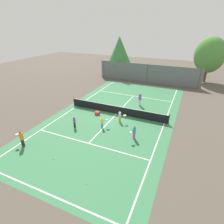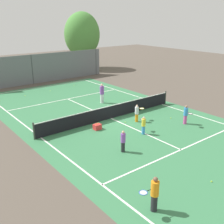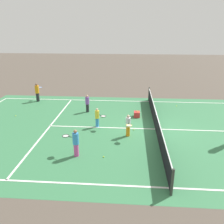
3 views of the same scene
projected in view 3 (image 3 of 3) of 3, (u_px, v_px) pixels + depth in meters
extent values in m
plane|color=brown|center=(155.00, 129.00, 14.20)|extent=(80.00, 80.00, 0.00)
cube|color=#387A4C|center=(155.00, 129.00, 14.20)|extent=(13.00, 25.00, 0.00)
cube|color=white|center=(149.00, 102.00, 19.36)|extent=(0.10, 24.00, 0.01)
cube|color=white|center=(169.00, 188.00, 9.04)|extent=(0.10, 24.00, 0.01)
cube|color=white|center=(50.00, 126.00, 14.65)|extent=(11.00, 0.10, 0.01)
cube|color=white|center=(155.00, 129.00, 14.20)|extent=(0.10, 12.80, 0.01)
cylinder|color=#333833|center=(149.00, 94.00, 19.55)|extent=(0.10, 0.10, 1.10)
cylinder|color=#333833|center=(172.00, 182.00, 8.48)|extent=(0.10, 0.10, 1.10)
cube|color=black|center=(156.00, 122.00, 14.04)|extent=(11.80, 0.03, 0.95)
cube|color=white|center=(156.00, 114.00, 13.87)|extent=(11.80, 0.04, 0.05)
cylinder|color=#D14799|center=(76.00, 150.00, 11.19)|extent=(0.23, 0.23, 0.63)
cylinder|color=#388CD8|center=(76.00, 139.00, 10.99)|extent=(0.29, 0.29, 0.55)
sphere|color=#A37556|center=(75.00, 131.00, 10.87)|extent=(0.17, 0.17, 0.17)
cylinder|color=black|center=(70.00, 137.00, 11.09)|extent=(0.10, 0.20, 0.03)
torus|color=black|center=(66.00, 136.00, 11.19)|extent=(0.42, 0.42, 0.03)
cylinder|color=silver|center=(66.00, 136.00, 11.19)|extent=(0.35, 0.35, 0.00)
cylinder|color=#232328|center=(38.00, 97.00, 19.34)|extent=(0.25, 0.25, 0.69)
cylinder|color=orange|center=(37.00, 89.00, 19.12)|extent=(0.32, 0.32, 0.61)
sphere|color=brown|center=(36.00, 85.00, 18.99)|extent=(0.19, 0.19, 0.19)
cylinder|color=black|center=(39.00, 88.00, 19.40)|extent=(0.20, 0.05, 0.03)
torus|color=blue|center=(40.00, 87.00, 19.63)|extent=(0.36, 0.36, 0.03)
cylinder|color=silver|center=(40.00, 87.00, 19.63)|extent=(0.30, 0.30, 0.00)
cylinder|color=#388CD8|center=(97.00, 122.00, 14.47)|extent=(0.20, 0.20, 0.55)
cylinder|color=yellow|center=(97.00, 114.00, 14.30)|extent=(0.25, 0.25, 0.48)
sphere|color=beige|center=(97.00, 109.00, 14.19)|extent=(0.15, 0.15, 0.15)
cylinder|color=black|center=(100.00, 115.00, 14.12)|extent=(0.15, 0.18, 0.03)
torus|color=black|center=(103.00, 116.00, 13.96)|extent=(0.46, 0.46, 0.03)
cylinder|color=silver|center=(103.00, 116.00, 13.96)|extent=(0.39, 0.39, 0.00)
cylinder|color=#232328|center=(87.00, 108.00, 16.96)|extent=(0.21, 0.21, 0.58)
cylinder|color=purple|center=(87.00, 101.00, 16.78)|extent=(0.27, 0.27, 0.51)
sphere|color=tan|center=(87.00, 96.00, 16.66)|extent=(0.16, 0.16, 0.16)
cylinder|color=orange|center=(128.00, 131.00, 13.24)|extent=(0.21, 0.21, 0.58)
cylinder|color=silver|center=(128.00, 122.00, 13.06)|extent=(0.27, 0.27, 0.51)
sphere|color=beige|center=(128.00, 116.00, 12.94)|extent=(0.16, 0.16, 0.16)
cylinder|color=black|center=(129.00, 124.00, 12.78)|extent=(0.20, 0.05, 0.03)
torus|color=yellow|center=(129.00, 125.00, 12.55)|extent=(0.36, 0.36, 0.03)
cylinder|color=silver|center=(129.00, 125.00, 12.55)|extent=(0.30, 0.30, 0.00)
cube|color=red|center=(137.00, 114.00, 16.08)|extent=(0.48, 0.39, 0.36)
sphere|color=#CCE533|center=(137.00, 111.00, 16.09)|extent=(0.07, 0.07, 0.07)
sphere|color=#CCE533|center=(138.00, 112.00, 15.91)|extent=(0.07, 0.07, 0.07)
sphere|color=#CCE533|center=(16.00, 116.00, 16.23)|extent=(0.07, 0.07, 0.07)
sphere|color=#CCE533|center=(177.00, 106.00, 18.22)|extent=(0.07, 0.07, 0.07)
sphere|color=#CCE533|center=(102.00, 117.00, 15.97)|extent=(0.07, 0.07, 0.07)
sphere|color=#CCE533|center=(134.00, 130.00, 14.04)|extent=(0.07, 0.07, 0.07)
sphere|color=#CCE533|center=(104.00, 157.00, 11.15)|extent=(0.07, 0.07, 0.07)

